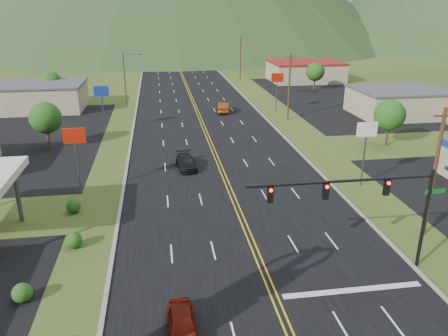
{
  "coord_description": "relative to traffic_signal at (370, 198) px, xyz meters",
  "views": [
    {
      "loc": [
        -6.37,
        -9.33,
        16.67
      ],
      "look_at": [
        -1.45,
        22.93,
        4.5
      ],
      "focal_mm": 35.0,
      "sensor_mm": 36.0,
      "label": 1
    }
  ],
  "objects": [
    {
      "name": "traffic_signal",
      "position": [
        0.0,
        0.0,
        0.0
      ],
      "size": [
        13.1,
        0.43,
        7.0
      ],
      "color": "black",
      "rests_on": "ground"
    },
    {
      "name": "streetlight_west",
      "position": [
        -18.16,
        56.0,
        -0.15
      ],
      "size": [
        3.28,
        0.25,
        9.0
      ],
      "color": "#59595E",
      "rests_on": "ground"
    },
    {
      "name": "building_west_far",
      "position": [
        -34.48,
        54.0,
        -3.07
      ],
      "size": [
        18.4,
        11.4,
        4.5
      ],
      "color": "tan",
      "rests_on": "ground"
    },
    {
      "name": "building_east_mid",
      "position": [
        25.52,
        41.0,
        -3.17
      ],
      "size": [
        14.4,
        11.4,
        4.3
      ],
      "color": "tan",
      "rests_on": "ground"
    },
    {
      "name": "building_east_far",
      "position": [
        21.52,
        76.0,
        -3.07
      ],
      "size": [
        16.4,
        12.4,
        4.5
      ],
      "color": "tan",
      "rests_on": "ground"
    },
    {
      "name": "pole_sign_west_a",
      "position": [
        -20.48,
        16.0,
        -0.28
      ],
      "size": [
        2.0,
        0.18,
        6.4
      ],
      "color": "#59595E",
      "rests_on": "ground"
    },
    {
      "name": "pole_sign_west_b",
      "position": [
        -20.48,
        38.0,
        -0.28
      ],
      "size": [
        2.0,
        0.18,
        6.4
      ],
      "color": "#59595E",
      "rests_on": "ground"
    },
    {
      "name": "pole_sign_east_a",
      "position": [
        6.52,
        14.0,
        -0.28
      ],
      "size": [
        2.0,
        0.18,
        6.4
      ],
      "color": "#59595E",
      "rests_on": "ground"
    },
    {
      "name": "pole_sign_east_b",
      "position": [
        6.52,
        46.0,
        -0.28
      ],
      "size": [
        2.0,
        0.18,
        6.4
      ],
      "color": "#59595E",
      "rests_on": "ground"
    },
    {
      "name": "tree_west_a",
      "position": [
        -26.48,
        31.0,
        -1.44
      ],
      "size": [
        3.84,
        3.84,
        5.82
      ],
      "color": "#382314",
      "rests_on": "ground"
    },
    {
      "name": "tree_west_b",
      "position": [
        -31.48,
        58.0,
        -1.44
      ],
      "size": [
        3.84,
        3.84,
        5.82
      ],
      "color": "#382314",
      "rests_on": "ground"
    },
    {
      "name": "tree_east_a",
      "position": [
        15.52,
        26.0,
        -1.44
      ],
      "size": [
        3.84,
        3.84,
        5.82
      ],
      "color": "#382314",
      "rests_on": "ground"
    },
    {
      "name": "tree_east_b",
      "position": [
        19.52,
        64.0,
        -1.44
      ],
      "size": [
        3.84,
        3.84,
        5.82
      ],
      "color": "#382314",
      "rests_on": "ground"
    },
    {
      "name": "utility_pole_a",
      "position": [
        7.02,
        4.0,
        -0.2
      ],
      "size": [
        1.6,
        0.28,
        10.0
      ],
      "color": "#382314",
      "rests_on": "ground"
    },
    {
      "name": "utility_pole_b",
      "position": [
        7.02,
        41.0,
        -0.2
      ],
      "size": [
        1.6,
        0.28,
        10.0
      ],
      "color": "#382314",
      "rests_on": "ground"
    },
    {
      "name": "utility_pole_c",
      "position": [
        7.02,
        81.0,
        -0.2
      ],
      "size": [
        1.6,
        0.28,
        10.0
      ],
      "color": "#382314",
      "rests_on": "ground"
    },
    {
      "name": "utility_pole_d",
      "position": [
        7.02,
        121.0,
        -0.2
      ],
      "size": [
        1.6,
        0.28,
        10.0
      ],
      "color": "#382314",
      "rests_on": "ground"
    },
    {
      "name": "car_red_near",
      "position": [
        -12.22,
        -4.35,
        -4.65
      ],
      "size": [
        1.68,
        4.01,
        1.35
      ],
      "primitive_type": "imported",
      "rotation": [
        0.0,
        0.0,
        0.02
      ],
      "color": "maroon",
      "rests_on": "ground"
    },
    {
      "name": "car_dark_mid",
      "position": [
        -10.18,
        21.39,
        -4.66
      ],
      "size": [
        2.32,
        4.79,
        1.34
      ],
      "primitive_type": "imported",
      "rotation": [
        0.0,
        0.0,
        0.1
      ],
      "color": "black",
      "rests_on": "ground"
    },
    {
      "name": "car_red_far",
      "position": [
        -2.19,
        47.21,
        -4.52
      ],
      "size": [
        2.49,
        5.14,
        1.62
      ],
      "primitive_type": "imported",
      "rotation": [
        0.0,
        0.0,
        2.98
      ],
      "color": "#85340E",
      "rests_on": "ground"
    }
  ]
}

